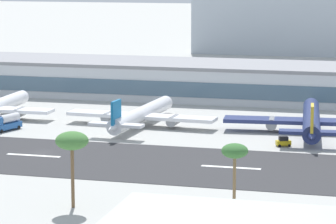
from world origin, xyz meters
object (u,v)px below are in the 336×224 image
(distant_hotel_block, at_px, (301,3))
(palm_tree_2, at_px, (235,153))
(airliner_gold_tail_gate_2, at_px, (311,121))
(palm_tree_1, at_px, (72,142))
(service_baggage_tug_1, at_px, (283,142))
(airliner_blue_tail_gate_1, at_px, (140,115))
(service_fuel_truck_2, at_px, (6,122))
(terminal_building, at_px, (189,80))

(distant_hotel_block, relative_size, palm_tree_2, 8.10)
(airliner_gold_tail_gate_2, relative_size, palm_tree_1, 3.61)
(service_baggage_tug_1, distance_m, palm_tree_1, 64.50)
(distant_hotel_block, distance_m, palm_tree_2, 260.64)
(palm_tree_2, bearing_deg, distant_hotel_block, 93.82)
(airliner_gold_tail_gate_2, distance_m, service_baggage_tug_1, 16.97)
(palm_tree_2, bearing_deg, airliner_gold_tail_gate_2, 85.40)
(airliner_blue_tail_gate_1, distance_m, airliner_gold_tail_gate_2, 42.02)
(service_fuel_truck_2, height_order, palm_tree_1, palm_tree_1)
(terminal_building, height_order, distant_hotel_block, distant_hotel_block)
(distant_hotel_block, distance_m, service_fuel_truck_2, 211.27)
(airliner_blue_tail_gate_1, bearing_deg, terminal_building, 2.71)
(terminal_building, bearing_deg, service_baggage_tug_1, -60.20)
(distant_hotel_block, xyz_separation_m, airliner_blue_tail_gate_1, (-18.97, -191.48, -19.46))
(terminal_building, distance_m, service_baggage_tug_1, 74.11)
(service_fuel_truck_2, distance_m, palm_tree_2, 86.55)
(distant_hotel_block, height_order, service_fuel_truck_2, distant_hotel_block)
(distant_hotel_block, height_order, service_baggage_tug_1, distant_hotel_block)
(service_baggage_tug_1, xyz_separation_m, palm_tree_1, (-27.59, -57.43, 10.04))
(palm_tree_1, height_order, palm_tree_2, palm_tree_1)
(service_baggage_tug_1, bearing_deg, distant_hotel_block, 70.65)
(airliner_gold_tail_gate_2, bearing_deg, airliner_blue_tail_gate_1, 87.46)
(distant_hotel_block, xyz_separation_m, palm_tree_2, (17.33, -259.77, -12.22))
(service_fuel_truck_2, relative_size, palm_tree_2, 0.77)
(terminal_building, distance_m, distant_hotel_block, 143.48)
(distant_hotel_block, relative_size, service_baggage_tug_1, 26.28)
(airliner_blue_tail_gate_1, height_order, service_baggage_tug_1, airliner_blue_tail_gate_1)
(airliner_blue_tail_gate_1, distance_m, palm_tree_2, 77.68)
(airliner_blue_tail_gate_1, height_order, service_fuel_truck_2, airliner_blue_tail_gate_1)
(palm_tree_2, bearing_deg, palm_tree_1, -173.21)
(service_baggage_tug_1, xyz_separation_m, palm_tree_2, (-1.12, -54.28, 9.06))
(service_fuel_truck_2, bearing_deg, palm_tree_2, 68.76)
(airliner_blue_tail_gate_1, distance_m, service_fuel_truck_2, 32.60)
(distant_hotel_block, relative_size, airliner_blue_tail_gate_1, 2.18)
(airliner_gold_tail_gate_2, bearing_deg, palm_tree_1, 150.87)
(service_fuel_truck_2, bearing_deg, airliner_gold_tail_gate_2, 120.62)
(terminal_building, bearing_deg, airliner_gold_tail_gate_2, -49.26)
(terminal_building, distance_m, palm_tree_1, 122.12)
(distant_hotel_block, xyz_separation_m, palm_tree_1, (-9.15, -262.92, -11.23))
(airliner_gold_tail_gate_2, height_order, palm_tree_1, palm_tree_1)
(palm_tree_1, bearing_deg, terminal_building, 94.32)
(distant_hotel_block, relative_size, palm_tree_1, 7.33)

